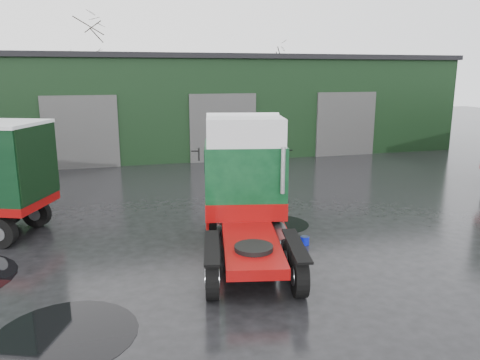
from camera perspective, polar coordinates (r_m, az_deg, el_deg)
name	(u,v)px	position (r m, az deg, el deg)	size (l,w,h in m)	color
ground	(264,245)	(14.60, 2.93, -7.90)	(100.00, 100.00, 0.00)	black
warehouse	(203,102)	(33.61, -4.48, 9.45)	(32.40, 12.40, 6.30)	black
hero_tractor	(249,193)	(12.82, 1.08, -1.59)	(2.70, 6.36, 3.95)	#0A391A
wash_bucket	(305,241)	(14.71, 7.89, -7.32)	(0.27, 0.27, 0.26)	#0813BE
tree_back_a	(89,78)	(42.99, -17.90, 11.76)	(4.40, 4.40, 9.50)	black
tree_back_b	(266,88)	(45.29, 3.23, 11.11)	(4.40, 4.40, 7.50)	black
puddle_0	(66,335)	(10.60, -20.49, -17.26)	(2.91, 2.91, 0.01)	black
puddle_1	(278,224)	(16.53, 4.69, -5.38)	(2.13, 2.13, 0.01)	black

